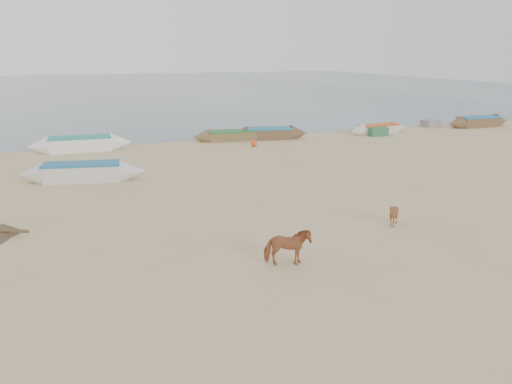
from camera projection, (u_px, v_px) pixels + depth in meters
The scene contains 7 objects.
ground at pixel (300, 252), 16.34m from camera, with size 140.00×140.00×0.00m, color tan.
sea at pixel (101, 88), 89.97m from camera, with size 160.00×160.00×0.00m, color slate.
cow_adult at pixel (287, 247), 15.18m from camera, with size 0.64×1.41×1.19m, color #9B5732.
calf_front at pixel (393, 215), 18.67m from camera, with size 0.73×0.82×0.91m, color brown.
near_canoe at pixel (83, 172), 25.19m from camera, with size 6.38×1.23×0.95m, color beige, non-canonical shape.
waterline_canoes at pixel (171, 140), 34.63m from camera, with size 57.56×4.18×0.98m.
beach_clutter at pixel (241, 138), 36.11m from camera, with size 44.28×4.05×0.64m.
Camera 1 is at (-6.81, -13.65, 6.34)m, focal length 35.00 mm.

